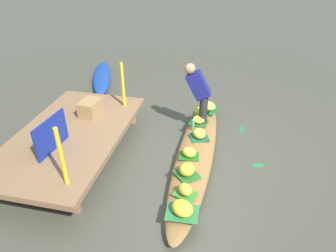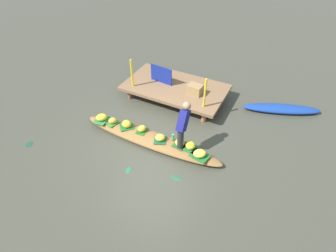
# 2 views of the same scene
# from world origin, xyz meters

# --- Properties ---
(canal_water) EXTENTS (40.00, 40.00, 0.00)m
(canal_water) POSITION_xyz_m (0.00, 0.00, 0.00)
(canal_water) COLOR #444539
(canal_water) RESTS_ON ground
(dock_platform) EXTENTS (3.20, 1.80, 0.42)m
(dock_platform) POSITION_xyz_m (-0.34, 2.21, 0.36)
(dock_platform) COLOR #826143
(dock_platform) RESTS_ON ground
(vendor_boat) EXTENTS (4.05, 0.64, 0.22)m
(vendor_boat) POSITION_xyz_m (0.00, 0.00, 0.11)
(vendor_boat) COLOR olive
(vendor_boat) RESTS_ON ground
(moored_boat) EXTENTS (2.31, 1.26, 0.21)m
(moored_boat) POSITION_xyz_m (2.87, 3.00, 0.10)
(moored_boat) COLOR #183C96
(moored_boat) RESTS_ON ground
(leaf_mat_0) EXTENTS (0.51, 0.43, 0.01)m
(leaf_mat_0) POSITION_xyz_m (1.43, -0.06, 0.23)
(leaf_mat_0) COLOR #1D682A
(leaf_mat_0) RESTS_ON vendor_boat
(banana_bunch_0) EXTENTS (0.41, 0.40, 0.16)m
(banana_bunch_0) POSITION_xyz_m (1.43, -0.06, 0.31)
(banana_bunch_0) COLOR #EAE34B
(banana_bunch_0) RESTS_ON vendor_boat
(leaf_mat_1) EXTENTS (0.28, 0.35, 0.01)m
(leaf_mat_1) POSITION_xyz_m (-0.29, 0.08, 0.23)
(leaf_mat_1) COLOR #20621D
(leaf_mat_1) RESTS_ON vendor_boat
(banana_bunch_1) EXTENTS (0.26, 0.28, 0.17)m
(banana_bunch_1) POSITION_xyz_m (-0.29, 0.08, 0.31)
(banana_bunch_1) COLOR yellow
(banana_bunch_1) RESTS_ON vendor_boat
(leaf_mat_2) EXTENTS (0.49, 0.48, 0.01)m
(leaf_mat_2) POSITION_xyz_m (-0.76, 0.04, 0.23)
(leaf_mat_2) COLOR #226325
(leaf_mat_2) RESTS_ON vendor_boat
(banana_bunch_2) EXTENTS (0.30, 0.29, 0.19)m
(banana_bunch_2) POSITION_xyz_m (-0.76, 0.04, 0.32)
(banana_bunch_2) COLOR gold
(banana_bunch_2) RESTS_ON vendor_boat
(leaf_mat_3) EXTENTS (0.36, 0.45, 0.01)m
(leaf_mat_3) POSITION_xyz_m (-1.55, -0.03, 0.23)
(leaf_mat_3) COLOR #2D773D
(leaf_mat_3) RESTS_ON vendor_boat
(banana_bunch_3) EXTENTS (0.39, 0.40, 0.18)m
(banana_bunch_3) POSITION_xyz_m (-1.55, -0.03, 0.32)
(banana_bunch_3) COLOR yellow
(banana_bunch_3) RESTS_ON vendor_boat
(leaf_mat_4) EXTENTS (0.35, 0.39, 0.01)m
(leaf_mat_4) POSITION_xyz_m (0.84, 0.08, 0.23)
(leaf_mat_4) COLOR #265724
(leaf_mat_4) RESTS_ON vendor_boat
(banana_bunch_4) EXTENTS (0.34, 0.34, 0.14)m
(banana_bunch_4) POSITION_xyz_m (0.84, 0.08, 0.30)
(banana_bunch_4) COLOR gold
(banana_bunch_4) RESTS_ON vendor_boat
(leaf_mat_5) EXTENTS (0.42, 0.42, 0.01)m
(leaf_mat_5) POSITION_xyz_m (0.31, -0.01, 0.23)
(leaf_mat_5) COLOR #195632
(leaf_mat_5) RESTS_ON vendor_boat
(banana_bunch_5) EXTENTS (0.34, 0.33, 0.17)m
(banana_bunch_5) POSITION_xyz_m (0.31, -0.01, 0.31)
(banana_bunch_5) COLOR yellow
(banana_bunch_5) RESTS_ON vendor_boat
(leaf_mat_6) EXTENTS (0.36, 0.32, 0.01)m
(leaf_mat_6) POSITION_xyz_m (1.12, 0.08, 0.23)
(leaf_mat_6) COLOR #286B3A
(leaf_mat_6) RESTS_ON vendor_boat
(banana_bunch_6) EXTENTS (0.28, 0.29, 0.19)m
(banana_bunch_6) POSITION_xyz_m (1.12, 0.08, 0.32)
(banana_bunch_6) COLOR yellow
(banana_bunch_6) RESTS_ON vendor_boat
(leaf_mat_7) EXTENTS (0.34, 0.38, 0.01)m
(leaf_mat_7) POSITION_xyz_m (-1.19, -0.01, 0.23)
(leaf_mat_7) COLOR #32802D
(leaf_mat_7) RESTS_ON vendor_boat
(banana_bunch_7) EXTENTS (0.29, 0.29, 0.17)m
(banana_bunch_7) POSITION_xyz_m (-1.19, -0.01, 0.31)
(banana_bunch_7) COLOR gold
(banana_bunch_7) RESTS_ON vendor_boat
(vendor_person) EXTENTS (0.20, 0.52, 1.20)m
(vendor_person) POSITION_xyz_m (0.88, 0.11, 0.91)
(vendor_person) COLOR #28282D
(vendor_person) RESTS_ON vendor_boat
(water_bottle) EXTENTS (0.06, 0.06, 0.19)m
(water_bottle) POSITION_xyz_m (0.60, 0.16, 0.32)
(water_bottle) COLOR #44AB71
(water_bottle) RESTS_ON vendor_boat
(market_banner) EXTENTS (0.77, 0.10, 0.56)m
(market_banner) POSITION_xyz_m (-0.84, 2.21, 0.70)
(market_banner) COLOR navy
(market_banner) RESTS_ON dock_platform
(railing_post_west) EXTENTS (0.06, 0.06, 0.91)m
(railing_post_west) POSITION_xyz_m (-1.54, 1.61, 0.88)
(railing_post_west) COLOR yellow
(railing_post_west) RESTS_ON dock_platform
(railing_post_east) EXTENTS (0.06, 0.06, 0.91)m
(railing_post_east) POSITION_xyz_m (0.86, 1.61, 0.88)
(railing_post_east) COLOR yellow
(railing_post_east) RESTS_ON dock_platform
(produce_crate) EXTENTS (0.46, 0.35, 0.29)m
(produce_crate) POSITION_xyz_m (0.36, 2.12, 0.57)
(produce_crate) COLOR #997A4C
(produce_crate) RESTS_ON dock_platform
(drifting_plant_0) EXTENTS (0.16, 0.23, 0.01)m
(drifting_plant_0) POSITION_xyz_m (0.01, -1.08, 0.00)
(drifting_plant_0) COLOR #21743F
(drifting_plant_0) RESTS_ON ground
(drifting_plant_1) EXTENTS (0.30, 0.14, 0.01)m
(drifting_plant_1) POSITION_xyz_m (1.14, -0.78, 0.00)
(drifting_plant_1) COLOR #286041
(drifting_plant_1) RESTS_ON ground
(drifting_plant_2) EXTENTS (0.23, 0.27, 0.01)m
(drifting_plant_2) POSITION_xyz_m (-2.83, -1.55, 0.00)
(drifting_plant_2) COLOR #1E4735
(drifting_plant_2) RESTS_ON ground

